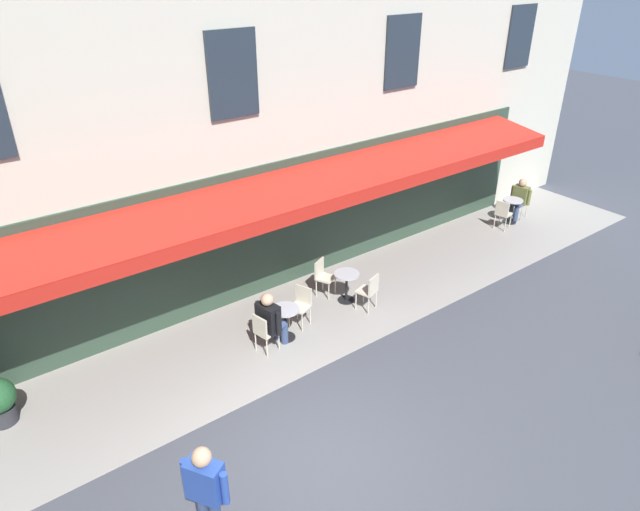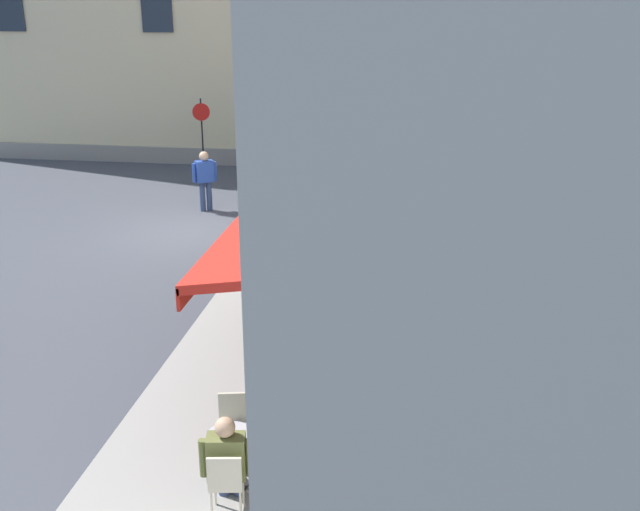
{
  "view_description": "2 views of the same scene",
  "coord_description": "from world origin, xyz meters",
  "px_view_note": "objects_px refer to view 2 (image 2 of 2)",
  "views": [
    {
      "loc": [
        3.87,
        5.24,
        7.34
      ],
      "look_at": [
        -2.54,
        -3.25,
        1.58
      ],
      "focal_mm": 31.6,
      "sensor_mm": 36.0,
      "label": 1
    },
    {
      "loc": [
        -17.9,
        -6.04,
        5.88
      ],
      "look_at": [
        -3.86,
        -3.97,
        0.88
      ],
      "focal_mm": 41.55,
      "sensor_mm": 36.0,
      "label": 2
    }
  ],
  "objects_px": {
    "potted_plant_by_steps": "(355,170)",
    "potted_plant_entrance_left": "(337,166)",
    "cafe_table_mid_terrace": "(231,452)",
    "potted_plant_mid_terrace": "(368,160)",
    "seated_companion_in_black": "(296,222)",
    "cafe_table_streetside": "(297,265)",
    "cafe_table_near_entrance": "(296,236)",
    "cafe_chair_cream_near_door": "(302,242)",
    "potted_plant_under_sign": "(327,174)",
    "potted_plant_entrance_right": "(359,183)",
    "cafe_chair_cream_under_awning": "(325,260)",
    "cafe_chair_cream_kerbside": "(267,264)",
    "cafe_chair_cream_back_row": "(226,479)",
    "cafe_chair_cream_corner_right": "(234,421)",
    "no_parking_sign": "(202,122)",
    "cafe_chair_cream_corner_left": "(296,226)",
    "walking_pedestrian_in_blue": "(205,176)",
    "seated_patron_in_olive": "(227,458)"
  },
  "relations": [
    {
      "from": "potted_plant_by_steps",
      "to": "potted_plant_entrance_left",
      "type": "distance_m",
      "value": 0.98
    },
    {
      "from": "cafe_table_mid_terrace",
      "to": "potted_plant_mid_terrace",
      "type": "xyz_separation_m",
      "value": [
        17.35,
        -0.23,
        0.04
      ]
    },
    {
      "from": "seated_companion_in_black",
      "to": "cafe_table_streetside",
      "type": "bearing_deg",
      "value": -169.45
    },
    {
      "from": "cafe_table_near_entrance",
      "to": "cafe_chair_cream_near_door",
      "type": "relative_size",
      "value": 0.82
    },
    {
      "from": "potted_plant_under_sign",
      "to": "potted_plant_entrance_right",
      "type": "relative_size",
      "value": 0.83
    },
    {
      "from": "cafe_chair_cream_near_door",
      "to": "potted_plant_under_sign",
      "type": "distance_m",
      "value": 7.65
    },
    {
      "from": "cafe_chair_cream_under_awning",
      "to": "potted_plant_entrance_left",
      "type": "relative_size",
      "value": 1.09
    },
    {
      "from": "cafe_chair_cream_kerbside",
      "to": "seated_companion_in_black",
      "type": "bearing_deg",
      "value": -3.62
    },
    {
      "from": "cafe_table_mid_terrace",
      "to": "cafe_chair_cream_under_awning",
      "type": "height_order",
      "value": "cafe_chair_cream_under_awning"
    },
    {
      "from": "cafe_chair_cream_back_row",
      "to": "cafe_chair_cream_under_awning",
      "type": "relative_size",
      "value": 1.0
    },
    {
      "from": "cafe_chair_cream_near_door",
      "to": "potted_plant_by_steps",
      "type": "relative_size",
      "value": 1.11
    },
    {
      "from": "cafe_table_mid_terrace",
      "to": "potted_plant_entrance_right",
      "type": "bearing_deg",
      "value": -0.91
    },
    {
      "from": "cafe_chair_cream_back_row",
      "to": "seated_companion_in_black",
      "type": "bearing_deg",
      "value": 5.41
    },
    {
      "from": "cafe_chair_cream_back_row",
      "to": "potted_plant_entrance_left",
      "type": "xyz_separation_m",
      "value": [
        17.51,
        0.9,
        -0.14
      ]
    },
    {
      "from": "cafe_chair_cream_corner_right",
      "to": "potted_plant_by_steps",
      "type": "distance_m",
      "value": 15.58
    },
    {
      "from": "no_parking_sign",
      "to": "potted_plant_by_steps",
      "type": "distance_m",
      "value": 5.51
    },
    {
      "from": "cafe_table_mid_terrace",
      "to": "potted_plant_by_steps",
      "type": "height_order",
      "value": "potted_plant_by_steps"
    },
    {
      "from": "cafe_chair_cream_corner_right",
      "to": "cafe_chair_cream_back_row",
      "type": "distance_m",
      "value": 1.26
    },
    {
      "from": "cafe_chair_cream_corner_left",
      "to": "cafe_table_mid_terrace",
      "type": "xyz_separation_m",
      "value": [
        -9.4,
        -0.87,
        -0.06
      ]
    },
    {
      "from": "cafe_chair_cream_kerbside",
      "to": "potted_plant_under_sign",
      "type": "height_order",
      "value": "cafe_chair_cream_kerbside"
    },
    {
      "from": "seated_companion_in_black",
      "to": "cafe_chair_cream_kerbside",
      "type": "bearing_deg",
      "value": 176.38
    },
    {
      "from": "potted_plant_by_steps",
      "to": "seated_companion_in_black",
      "type": "bearing_deg",
      "value": 174.08
    },
    {
      "from": "potted_plant_mid_terrace",
      "to": "potted_plant_entrance_right",
      "type": "distance_m",
      "value": 3.21
    },
    {
      "from": "cafe_chair_cream_back_row",
      "to": "potted_plant_mid_terrace",
      "type": "height_order",
      "value": "potted_plant_mid_terrace"
    },
    {
      "from": "potted_plant_by_steps",
      "to": "potted_plant_mid_terrace",
      "type": "bearing_deg",
      "value": -16.37
    },
    {
      "from": "potted_plant_mid_terrace",
      "to": "cafe_chair_cream_back_row",
      "type": "bearing_deg",
      "value": 179.57
    },
    {
      "from": "cafe_chair_cream_back_row",
      "to": "potted_plant_by_steps",
      "type": "height_order",
      "value": "cafe_chair_cream_back_row"
    },
    {
      "from": "cafe_table_mid_terrace",
      "to": "seated_companion_in_black",
      "type": "height_order",
      "value": "seated_companion_in_black"
    },
    {
      "from": "cafe_table_mid_terrace",
      "to": "walking_pedestrian_in_blue",
      "type": "height_order",
      "value": "walking_pedestrian_in_blue"
    },
    {
      "from": "seated_companion_in_black",
      "to": "potted_plant_entrance_right",
      "type": "height_order",
      "value": "seated_companion_in_black"
    },
    {
      "from": "cafe_chair_cream_corner_right",
      "to": "cafe_table_mid_terrace",
      "type": "bearing_deg",
      "value": -168.05
    },
    {
      "from": "cafe_chair_cream_under_awning",
      "to": "potted_plant_entrance_right",
      "type": "height_order",
      "value": "cafe_chair_cream_under_awning"
    },
    {
      "from": "cafe_chair_cream_corner_right",
      "to": "potted_plant_mid_terrace",
      "type": "height_order",
      "value": "potted_plant_mid_terrace"
    },
    {
      "from": "cafe_chair_cream_under_awning",
      "to": "cafe_table_near_entrance",
      "type": "bearing_deg",
      "value": 28.79
    },
    {
      "from": "potted_plant_by_steps",
      "to": "no_parking_sign",
      "type": "bearing_deg",
      "value": 84.55
    },
    {
      "from": "cafe_chair_cream_corner_right",
      "to": "no_parking_sign",
      "type": "relative_size",
      "value": 0.35
    },
    {
      "from": "cafe_chair_cream_under_awning",
      "to": "cafe_chair_cream_corner_right",
      "type": "bearing_deg",
      "value": 177.18
    },
    {
      "from": "cafe_chair_cream_corner_left",
      "to": "potted_plant_entrance_left",
      "type": "relative_size",
      "value": 1.09
    },
    {
      "from": "cafe_chair_cream_near_door",
      "to": "seated_patron_in_olive",
      "type": "bearing_deg",
      "value": -176.2
    },
    {
      "from": "no_parking_sign",
      "to": "potted_plant_mid_terrace",
      "type": "relative_size",
      "value": 2.85
    },
    {
      "from": "cafe_chair_cream_corner_right",
      "to": "potted_plant_by_steps",
      "type": "bearing_deg",
      "value": -0.1
    },
    {
      "from": "cafe_table_streetside",
      "to": "seated_patron_in_olive",
      "type": "distance_m",
      "value": 7.24
    },
    {
      "from": "cafe_table_near_entrance",
      "to": "cafe_chair_cream_corner_left",
      "type": "relative_size",
      "value": 0.82
    },
    {
      "from": "cafe_chair_cream_back_row",
      "to": "potted_plant_under_sign",
      "type": "xyz_separation_m",
      "value": [
        16.46,
        1.07,
        -0.18
      ]
    },
    {
      "from": "cafe_chair_cream_near_door",
      "to": "walking_pedestrian_in_blue",
      "type": "relative_size",
      "value": 0.53
    },
    {
      "from": "potted_plant_entrance_left",
      "to": "potted_plant_entrance_right",
      "type": "distance_m",
      "value": 2.93
    },
    {
      "from": "potted_plant_by_steps",
      "to": "cafe_table_streetside",
      "type": "bearing_deg",
      "value": 178.26
    },
    {
      "from": "cafe_chair_cream_near_door",
      "to": "potted_plant_entrance_left",
      "type": "distance_m",
      "value": 8.69
    },
    {
      "from": "cafe_chair_cream_corner_right",
      "to": "cafe_chair_cream_under_awning",
      "type": "height_order",
      "value": "same"
    },
    {
      "from": "cafe_table_streetside",
      "to": "cafe_chair_cream_under_awning",
      "type": "bearing_deg",
      "value": -65.41
    }
  ]
}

